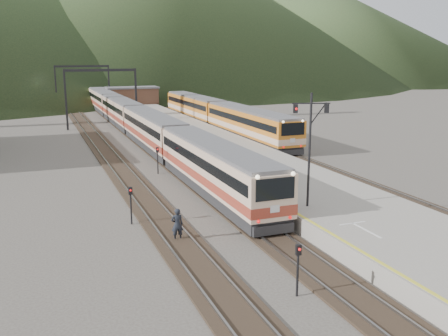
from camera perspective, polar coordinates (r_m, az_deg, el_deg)
name	(u,v)px	position (r m, az deg, el deg)	size (l,w,h in m)	color
ground	(380,318)	(20.70, 17.35, -16.06)	(400.00, 400.00, 0.00)	#47423D
track_main	(148,144)	(56.07, -8.66, 2.68)	(2.60, 200.00, 0.23)	black
track_far	(102,147)	(55.24, -13.73, 2.31)	(2.60, 200.00, 0.23)	black
track_second	(243,138)	(59.55, 2.22, 3.40)	(2.60, 200.00, 0.23)	black
platform	(202,140)	(55.56, -2.57, 3.17)	(8.00, 100.00, 1.00)	gray
gantry_near	(101,87)	(69.66, -13.86, 8.98)	(9.55, 0.25, 8.00)	black
gantry_far	(83,79)	(94.47, -15.87, 9.78)	(9.55, 0.25, 8.00)	black
station_shed	(132,95)	(93.86, -10.45, 8.19)	(9.40, 4.40, 3.10)	brown
hill_c	(292,23)	(255.36, 7.77, 16.11)	(160.00, 160.00, 50.00)	#304828
main_train	(135,120)	(62.63, -10.13, 5.40)	(2.78, 76.22, 3.39)	beige
second_train	(218,114)	(67.11, -0.65, 6.20)	(3.02, 41.07, 3.68)	#C87320
signal_mast	(310,138)	(29.27, 9.79, 3.39)	(2.12, 0.80, 6.70)	black
short_signal_a	(298,263)	(20.99, 8.45, -10.71)	(0.24, 0.18, 2.27)	black
short_signal_b	(158,157)	(42.09, -7.60, 1.29)	(0.24, 0.19, 2.27)	black
short_signal_c	(131,200)	(29.77, -10.62, -3.66)	(0.23, 0.17, 2.27)	black
worker	(177,225)	(27.03, -5.37, -6.45)	(0.66, 0.43, 1.80)	black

